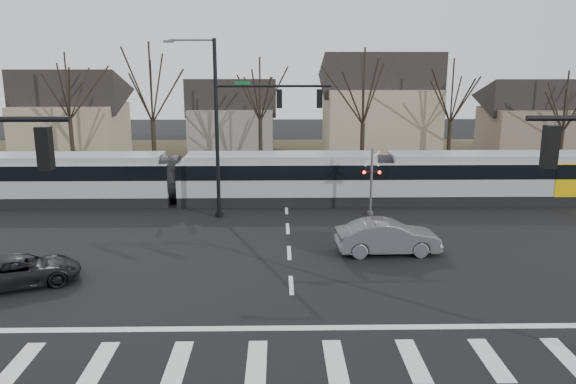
{
  "coord_description": "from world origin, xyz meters",
  "views": [
    {
      "loc": [
        -0.53,
        -19.51,
        8.94
      ],
      "look_at": [
        0.0,
        9.0,
        2.3
      ],
      "focal_mm": 35.0,
      "sensor_mm": 36.0,
      "label": 1
    }
  ],
  "objects_px": {
    "sedan": "(388,237)",
    "rail_crossing_signal": "(371,184)",
    "tram": "(278,176)",
    "suv": "(21,271)"
  },
  "relations": [
    {
      "from": "sedan",
      "to": "tram",
      "type": "bearing_deg",
      "value": 24.29
    },
    {
      "from": "rail_crossing_signal",
      "to": "sedan",
      "type": "bearing_deg",
      "value": -92.58
    },
    {
      "from": "sedan",
      "to": "suv",
      "type": "relative_size",
      "value": 0.99
    },
    {
      "from": "tram",
      "to": "sedan",
      "type": "bearing_deg",
      "value": -62.78
    },
    {
      "from": "sedan",
      "to": "rail_crossing_signal",
      "type": "bearing_deg",
      "value": -5.51
    },
    {
      "from": "sedan",
      "to": "rail_crossing_signal",
      "type": "xyz_separation_m",
      "value": [
        0.31,
        6.92,
        1.08
      ]
    },
    {
      "from": "tram",
      "to": "sedan",
      "type": "xyz_separation_m",
      "value": [
        5.21,
        -10.12,
        -0.92
      ]
    },
    {
      "from": "tram",
      "to": "rail_crossing_signal",
      "type": "relative_size",
      "value": 10.47
    },
    {
      "from": "tram",
      "to": "sedan",
      "type": "height_order",
      "value": "tram"
    },
    {
      "from": "suv",
      "to": "rail_crossing_signal",
      "type": "height_order",
      "value": "rail_crossing_signal"
    }
  ]
}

